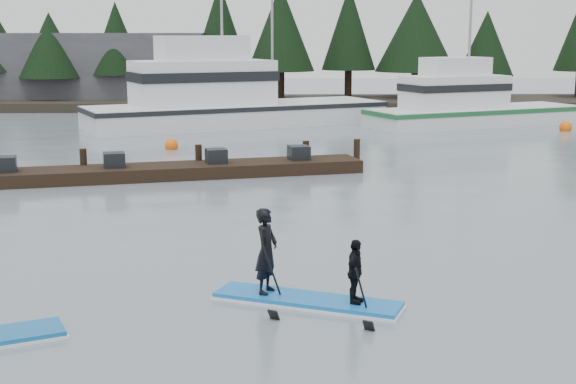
{
  "coord_description": "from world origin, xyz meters",
  "views": [
    {
      "loc": [
        -0.38,
        -13.03,
        4.82
      ],
      "look_at": [
        0.0,
        6.0,
        1.1
      ],
      "focal_mm": 50.0,
      "sensor_mm": 36.0,
      "label": 1
    }
  ],
  "objects_px": {
    "paddleboard_duo": "(303,274)",
    "fishing_boat_medium": "(470,116)",
    "fishing_boat_large": "(228,113)",
    "floating_dock": "(174,171)"
  },
  "relations": [
    {
      "from": "paddleboard_duo",
      "to": "fishing_boat_medium",
      "type": "bearing_deg",
      "value": 92.71
    },
    {
      "from": "paddleboard_duo",
      "to": "fishing_boat_large",
      "type": "bearing_deg",
      "value": 117.58
    },
    {
      "from": "fishing_boat_medium",
      "to": "paddleboard_duo",
      "type": "distance_m",
      "value": 31.27
    },
    {
      "from": "fishing_boat_large",
      "to": "fishing_boat_medium",
      "type": "bearing_deg",
      "value": -24.11
    },
    {
      "from": "fishing_boat_medium",
      "to": "floating_dock",
      "type": "distance_m",
      "value": 21.55
    },
    {
      "from": "fishing_boat_large",
      "to": "floating_dock",
      "type": "height_order",
      "value": "fishing_boat_large"
    },
    {
      "from": "fishing_boat_large",
      "to": "paddleboard_duo",
      "type": "xyz_separation_m",
      "value": [
        2.91,
        -29.5,
        -0.15
      ]
    },
    {
      "from": "fishing_boat_large",
      "to": "paddleboard_duo",
      "type": "bearing_deg",
      "value": -108.6
    },
    {
      "from": "fishing_boat_medium",
      "to": "paddleboard_duo",
      "type": "height_order",
      "value": "fishing_boat_medium"
    },
    {
      "from": "fishing_boat_medium",
      "to": "paddleboard_duo",
      "type": "bearing_deg",
      "value": -132.56
    }
  ]
}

